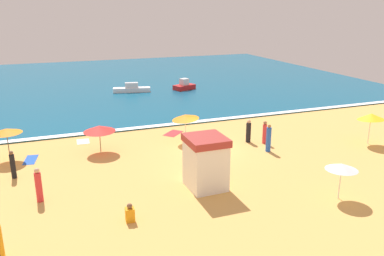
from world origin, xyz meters
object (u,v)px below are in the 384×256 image
(beach_umbrella_1, at_px, (99,129))
(beach_umbrella_2, at_px, (6,131))
(beach_umbrella_0, at_px, (185,117))
(beachgoer_6, at_px, (39,185))
(beachgoer_0, at_px, (265,132))
(beachgoer_4, at_px, (13,165))
(small_boat_0, at_px, (184,86))
(beachgoer_2, at_px, (269,139))
(beach_umbrella_3, at_px, (342,167))
(beachgoer_1, at_px, (248,131))
(beachgoer_3, at_px, (130,214))
(small_boat_1, at_px, (132,89))
(beach_umbrella_4, at_px, (371,117))
(lifeguard_cabana, at_px, (206,162))

(beach_umbrella_1, xyz_separation_m, beach_umbrella_2, (-5.68, 0.70, 0.26))
(beach_umbrella_0, distance_m, beachgoer_6, 11.71)
(beach_umbrella_2, relative_size, beachgoer_0, 1.62)
(beach_umbrella_1, distance_m, beach_umbrella_2, 5.72)
(beach_umbrella_0, bearing_deg, beachgoer_0, -23.82)
(beach_umbrella_0, height_order, beachgoer_4, beach_umbrella_0)
(beach_umbrella_0, distance_m, small_boat_0, 18.74)
(beach_umbrella_0, xyz_separation_m, beachgoer_2, (4.60, -3.83, -0.99))
(beachgoer_4, height_order, small_boat_0, beachgoer_4)
(beach_umbrella_3, relative_size, beachgoer_1, 1.33)
(beachgoer_3, bearing_deg, beach_umbrella_0, 57.30)
(beach_umbrella_1, xyz_separation_m, small_boat_1, (6.15, 18.34, -1.22))
(small_boat_0, bearing_deg, small_boat_1, 173.13)
(beach_umbrella_2, height_order, beachgoer_4, beach_umbrella_2)
(beachgoer_2, bearing_deg, beachgoer_0, 68.31)
(small_boat_1, bearing_deg, beachgoer_2, -78.44)
(beach_umbrella_4, distance_m, beachgoer_3, 18.91)
(lifeguard_cabana, xyz_separation_m, beach_umbrella_0, (1.54, 7.50, 0.41))
(beach_umbrella_0, bearing_deg, beach_umbrella_1, 179.73)
(beachgoer_0, height_order, beachgoer_6, beachgoer_6)
(small_boat_1, bearing_deg, beachgoer_3, -102.53)
(beachgoer_0, bearing_deg, beachgoer_1, 144.47)
(beach_umbrella_2, distance_m, beach_umbrella_4, 24.58)
(beachgoer_2, relative_size, small_boat_1, 0.44)
(small_boat_1, bearing_deg, beachgoer_0, -76.02)
(beachgoer_0, bearing_deg, beach_umbrella_2, 169.88)
(beachgoer_3, bearing_deg, beach_umbrella_4, 13.96)
(beach_umbrella_0, distance_m, beachgoer_3, 11.47)
(lifeguard_cabana, bearing_deg, beach_umbrella_1, 121.13)
(beach_umbrella_4, bearing_deg, beachgoer_0, 158.52)
(beachgoer_4, bearing_deg, beach_umbrella_2, 97.13)
(beach_umbrella_2, bearing_deg, small_boat_0, 43.26)
(beach_umbrella_0, bearing_deg, beach_umbrella_2, 176.45)
(beachgoer_1, height_order, beachgoer_4, beachgoer_1)
(beachgoer_6, bearing_deg, lifeguard_cabana, -9.86)
(lifeguard_cabana, bearing_deg, small_boat_1, 86.45)
(beachgoer_3, bearing_deg, beach_umbrella_3, -8.46)
(beachgoer_0, height_order, beachgoer_3, beachgoer_0)
(small_boat_1, bearing_deg, beach_umbrella_4, -62.71)
(beach_umbrella_4, bearing_deg, beach_umbrella_3, -141.95)
(beach_umbrella_3, xyz_separation_m, small_boat_0, (1.86, 28.76, -1.24))
(beachgoer_2, height_order, beachgoer_4, beachgoer_2)
(beach_umbrella_1, relative_size, small_boat_1, 0.70)
(beach_umbrella_4, bearing_deg, beachgoer_1, 156.64)
(beach_umbrella_1, bearing_deg, beach_umbrella_4, -15.50)
(beach_umbrella_2, relative_size, beachgoer_4, 1.63)
(beach_umbrella_3, relative_size, beachgoer_6, 1.24)
(beach_umbrella_1, xyz_separation_m, beach_umbrella_4, (18.22, -5.05, 0.35))
(beach_umbrella_1, distance_m, beach_umbrella_4, 18.92)
(beachgoer_0, bearing_deg, beach_umbrella_1, 168.35)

